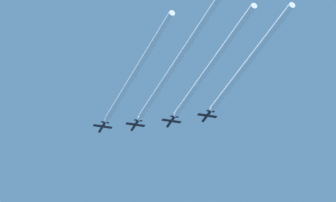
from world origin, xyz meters
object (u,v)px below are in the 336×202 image
(jet_third_echelon, at_px, (171,122))
(jet_fourth_echelon, at_px, (207,116))
(jet_lead, at_px, (102,127))
(jet_second_echelon, at_px, (135,125))

(jet_third_echelon, relative_size, jet_fourth_echelon, 1.00)
(jet_lead, height_order, jet_third_echelon, jet_lead)
(jet_second_echelon, bearing_deg, jet_lead, 140.93)
(jet_third_echelon, bearing_deg, jet_lead, 140.16)
(jet_third_echelon, bearing_deg, jet_fourth_echelon, -45.69)
(jet_second_echelon, bearing_deg, jet_fourth_echelon, -43.13)
(jet_lead, bearing_deg, jet_second_echelon, -39.07)
(jet_second_echelon, height_order, jet_third_echelon, jet_second_echelon)
(jet_second_echelon, height_order, jet_fourth_echelon, jet_second_echelon)
(jet_second_echelon, distance_m, jet_third_echelon, 14.50)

